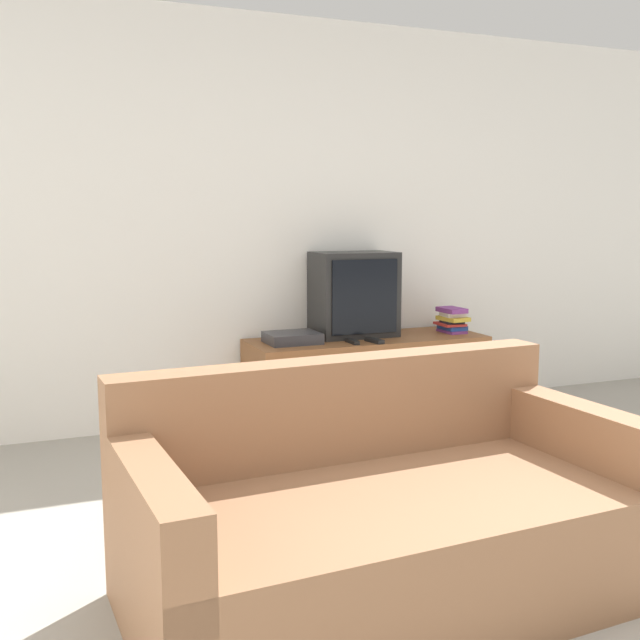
{
  "coord_description": "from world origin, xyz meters",
  "views": [
    {
      "loc": [
        -1.75,
        -1.65,
        1.35
      ],
      "look_at": [
        -0.14,
        2.32,
        0.74
      ],
      "focal_mm": 42.0,
      "sensor_mm": 36.0,
      "label": 1
    }
  ],
  "objects_px": {
    "book_stack": "(452,320)",
    "remote_secondary": "(352,341)",
    "remote_on_stand": "(374,341)",
    "set_top_box": "(292,338)",
    "television": "(354,294)",
    "couch": "(383,522)",
    "tv_stand": "(367,379)"
  },
  "relations": [
    {
      "from": "television",
      "to": "couch",
      "type": "relative_size",
      "value": 0.3
    },
    {
      "from": "set_top_box",
      "to": "couch",
      "type": "bearing_deg",
      "value": -101.35
    },
    {
      "from": "remote_on_stand",
      "to": "set_top_box",
      "type": "relative_size",
      "value": 0.49
    },
    {
      "from": "tv_stand",
      "to": "television",
      "type": "xyz_separation_m",
      "value": [
        -0.05,
        0.1,
        0.55
      ]
    },
    {
      "from": "couch",
      "to": "remote_secondary",
      "type": "distance_m",
      "value": 2.12
    },
    {
      "from": "television",
      "to": "book_stack",
      "type": "distance_m",
      "value": 0.73
    },
    {
      "from": "couch",
      "to": "set_top_box",
      "type": "bearing_deg",
      "value": 75.8
    },
    {
      "from": "tv_stand",
      "to": "remote_secondary",
      "type": "bearing_deg",
      "value": -138.65
    },
    {
      "from": "couch",
      "to": "tv_stand",
      "type": "bearing_deg",
      "value": 63.01
    },
    {
      "from": "book_stack",
      "to": "remote_on_stand",
      "type": "bearing_deg",
      "value": -165.07
    },
    {
      "from": "couch",
      "to": "remote_on_stand",
      "type": "distance_m",
      "value": 2.15
    },
    {
      "from": "remote_on_stand",
      "to": "remote_secondary",
      "type": "height_order",
      "value": "same"
    },
    {
      "from": "book_stack",
      "to": "set_top_box",
      "type": "bearing_deg",
      "value": -179.77
    },
    {
      "from": "couch",
      "to": "book_stack",
      "type": "xyz_separation_m",
      "value": [
        1.59,
        2.11,
        0.36
      ]
    },
    {
      "from": "television",
      "to": "book_stack",
      "type": "xyz_separation_m",
      "value": [
        0.69,
        -0.1,
        -0.19
      ]
    },
    {
      "from": "television",
      "to": "remote_on_stand",
      "type": "bearing_deg",
      "value": -87.01
    },
    {
      "from": "couch",
      "to": "remote_on_stand",
      "type": "relative_size",
      "value": 11.6
    },
    {
      "from": "tv_stand",
      "to": "television",
      "type": "height_order",
      "value": "television"
    },
    {
      "from": "tv_stand",
      "to": "book_stack",
      "type": "height_order",
      "value": "book_stack"
    },
    {
      "from": "book_stack",
      "to": "remote_secondary",
      "type": "relative_size",
      "value": 1.5
    },
    {
      "from": "book_stack",
      "to": "remote_secondary",
      "type": "xyz_separation_m",
      "value": [
        -0.82,
        -0.16,
        -0.07
      ]
    },
    {
      "from": "book_stack",
      "to": "set_top_box",
      "type": "height_order",
      "value": "book_stack"
    },
    {
      "from": "book_stack",
      "to": "remote_on_stand",
      "type": "relative_size",
      "value": 1.38
    },
    {
      "from": "television",
      "to": "book_stack",
      "type": "bearing_deg",
      "value": -8.17
    },
    {
      "from": "remote_secondary",
      "to": "tv_stand",
      "type": "bearing_deg",
      "value": 41.35
    },
    {
      "from": "remote_on_stand",
      "to": "couch",
      "type": "bearing_deg",
      "value": -115.23
    },
    {
      "from": "set_top_box",
      "to": "remote_secondary",
      "type": "bearing_deg",
      "value": -23.87
    },
    {
      "from": "tv_stand",
      "to": "remote_on_stand",
      "type": "distance_m",
      "value": 0.34
    },
    {
      "from": "television",
      "to": "set_top_box",
      "type": "bearing_deg",
      "value": -167.54
    },
    {
      "from": "remote_secondary",
      "to": "couch",
      "type": "bearing_deg",
      "value": -111.44
    },
    {
      "from": "couch",
      "to": "set_top_box",
      "type": "distance_m",
      "value": 2.17
    },
    {
      "from": "remote_on_stand",
      "to": "book_stack",
      "type": "bearing_deg",
      "value": 14.93
    }
  ]
}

